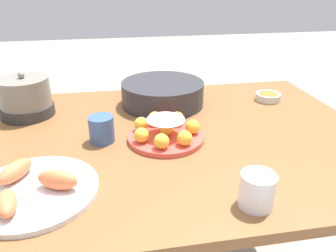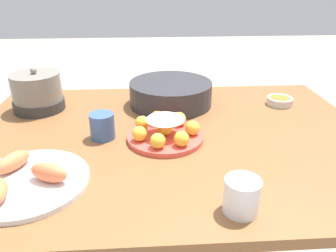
{
  "view_description": "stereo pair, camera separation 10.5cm",
  "coord_description": "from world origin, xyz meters",
  "px_view_note": "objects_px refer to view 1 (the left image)",
  "views": [
    {
      "loc": [
        -0.18,
        -0.95,
        1.25
      ],
      "look_at": [
        -0.01,
        -0.02,
        0.8
      ],
      "focal_mm": 35.0,
      "sensor_mm": 36.0,
      "label": 1
    },
    {
      "loc": [
        -0.07,
        -0.97,
        1.25
      ],
      "look_at": [
        -0.01,
        -0.02,
        0.8
      ],
      "focal_mm": 35.0,
      "sensor_mm": 36.0,
      "label": 2
    }
  ],
  "objects_px": {
    "serving_bowl": "(163,93)",
    "seafood_platter": "(33,188)",
    "dining_table": "(170,159)",
    "cake_plate": "(165,132)",
    "sauce_bowl": "(268,97)",
    "warming_pot": "(25,98)",
    "cup_near": "(257,190)",
    "cup_far": "(102,129)"
  },
  "relations": [
    {
      "from": "seafood_platter",
      "to": "cup_near",
      "type": "xyz_separation_m",
      "value": [
        0.52,
        -0.13,
        0.03
      ]
    },
    {
      "from": "seafood_platter",
      "to": "cup_near",
      "type": "distance_m",
      "value": 0.53
    },
    {
      "from": "seafood_platter",
      "to": "cup_far",
      "type": "bearing_deg",
      "value": 56.57
    },
    {
      "from": "sauce_bowl",
      "to": "seafood_platter",
      "type": "xyz_separation_m",
      "value": [
        -0.85,
        -0.5,
        0.0
      ]
    },
    {
      "from": "cake_plate",
      "to": "seafood_platter",
      "type": "bearing_deg",
      "value": -148.29
    },
    {
      "from": "cake_plate",
      "to": "seafood_platter",
      "type": "height_order",
      "value": "cake_plate"
    },
    {
      "from": "serving_bowl",
      "to": "warming_pot",
      "type": "height_order",
      "value": "warming_pot"
    },
    {
      "from": "seafood_platter",
      "to": "cup_near",
      "type": "bearing_deg",
      "value": -14.56
    },
    {
      "from": "cake_plate",
      "to": "cup_near",
      "type": "xyz_separation_m",
      "value": [
        0.15,
        -0.36,
        0.01
      ]
    },
    {
      "from": "cake_plate",
      "to": "seafood_platter",
      "type": "xyz_separation_m",
      "value": [
        -0.36,
        -0.23,
        -0.01
      ]
    },
    {
      "from": "dining_table",
      "to": "cup_near",
      "type": "bearing_deg",
      "value": -71.57
    },
    {
      "from": "cup_near",
      "to": "cake_plate",
      "type": "bearing_deg",
      "value": 112.75
    },
    {
      "from": "cake_plate",
      "to": "serving_bowl",
      "type": "bearing_deg",
      "value": 82.41
    },
    {
      "from": "serving_bowl",
      "to": "cake_plate",
      "type": "bearing_deg",
      "value": -97.59
    },
    {
      "from": "sauce_bowl",
      "to": "dining_table",
      "type": "bearing_deg",
      "value": -152.13
    },
    {
      "from": "cake_plate",
      "to": "cup_near",
      "type": "distance_m",
      "value": 0.39
    },
    {
      "from": "cup_near",
      "to": "warming_pot",
      "type": "bearing_deg",
      "value": 134.22
    },
    {
      "from": "serving_bowl",
      "to": "seafood_platter",
      "type": "xyz_separation_m",
      "value": [
        -0.41,
        -0.53,
        -0.03
      ]
    },
    {
      "from": "dining_table",
      "to": "warming_pot",
      "type": "height_order",
      "value": "warming_pot"
    },
    {
      "from": "dining_table",
      "to": "cake_plate",
      "type": "relative_size",
      "value": 5.51
    },
    {
      "from": "sauce_bowl",
      "to": "warming_pot",
      "type": "distance_m",
      "value": 0.96
    },
    {
      "from": "serving_bowl",
      "to": "sauce_bowl",
      "type": "xyz_separation_m",
      "value": [
        0.44,
        -0.03,
        -0.03
      ]
    },
    {
      "from": "seafood_platter",
      "to": "cup_near",
      "type": "relative_size",
      "value": 3.74
    },
    {
      "from": "dining_table",
      "to": "seafood_platter",
      "type": "bearing_deg",
      "value": -146.51
    },
    {
      "from": "cup_near",
      "to": "warming_pot",
      "type": "height_order",
      "value": "warming_pot"
    },
    {
      "from": "cup_far",
      "to": "seafood_platter",
      "type": "bearing_deg",
      "value": -123.43
    },
    {
      "from": "cake_plate",
      "to": "cup_far",
      "type": "bearing_deg",
      "value": 173.07
    },
    {
      "from": "sauce_bowl",
      "to": "warming_pot",
      "type": "relative_size",
      "value": 0.53
    },
    {
      "from": "cup_far",
      "to": "warming_pot",
      "type": "distance_m",
      "value": 0.38
    },
    {
      "from": "cup_near",
      "to": "seafood_platter",
      "type": "bearing_deg",
      "value": 165.44
    },
    {
      "from": "cup_near",
      "to": "cup_far",
      "type": "height_order",
      "value": "cup_far"
    },
    {
      "from": "serving_bowl",
      "to": "seafood_platter",
      "type": "relative_size",
      "value": 1.06
    },
    {
      "from": "warming_pot",
      "to": "cake_plate",
      "type": "bearing_deg",
      "value": -30.83
    },
    {
      "from": "sauce_bowl",
      "to": "serving_bowl",
      "type": "bearing_deg",
      "value": 175.94
    },
    {
      "from": "cup_near",
      "to": "warming_pot",
      "type": "relative_size",
      "value": 0.43
    },
    {
      "from": "sauce_bowl",
      "to": "cup_far",
      "type": "distance_m",
      "value": 0.73
    },
    {
      "from": "dining_table",
      "to": "cup_far",
      "type": "xyz_separation_m",
      "value": [
        -0.22,
        -0.01,
        0.14
      ]
    },
    {
      "from": "dining_table",
      "to": "cake_plate",
      "type": "xyz_separation_m",
      "value": [
        -0.02,
        -0.03,
        0.12
      ]
    },
    {
      "from": "cake_plate",
      "to": "cup_far",
      "type": "height_order",
      "value": "cup_far"
    },
    {
      "from": "dining_table",
      "to": "cup_near",
      "type": "xyz_separation_m",
      "value": [
        0.13,
        -0.39,
        0.14
      ]
    },
    {
      "from": "seafood_platter",
      "to": "warming_pot",
      "type": "bearing_deg",
      "value": 102.19
    },
    {
      "from": "cup_near",
      "to": "warming_pot",
      "type": "xyz_separation_m",
      "value": [
        -0.63,
        0.64,
        0.03
      ]
    }
  ]
}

